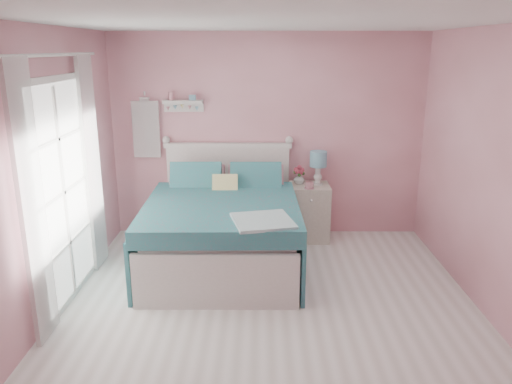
{
  "coord_description": "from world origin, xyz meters",
  "views": [
    {
      "loc": [
        -0.1,
        -4.13,
        2.4
      ],
      "look_at": [
        -0.14,
        1.2,
        0.86
      ],
      "focal_mm": 35.0,
      "sensor_mm": 36.0,
      "label": 1
    }
  ],
  "objects_px": {
    "bed": "(223,230)",
    "nightstand": "(309,212)",
    "vase": "(299,179)",
    "teacup": "(309,185)",
    "table_lamp": "(318,162)"
  },
  "relations": [
    {
      "from": "bed",
      "to": "nightstand",
      "type": "distance_m",
      "value": 1.32
    },
    {
      "from": "bed",
      "to": "table_lamp",
      "type": "distance_m",
      "value": 1.55
    },
    {
      "from": "bed",
      "to": "vase",
      "type": "xyz_separation_m",
      "value": [
        0.92,
        0.85,
        0.38
      ]
    },
    {
      "from": "vase",
      "to": "bed",
      "type": "bearing_deg",
      "value": -137.04
    },
    {
      "from": "table_lamp",
      "to": "teacup",
      "type": "height_order",
      "value": "table_lamp"
    },
    {
      "from": "vase",
      "to": "nightstand",
      "type": "bearing_deg",
      "value": -23.23
    },
    {
      "from": "bed",
      "to": "table_lamp",
      "type": "relative_size",
      "value": 4.95
    },
    {
      "from": "teacup",
      "to": "bed",
      "type": "bearing_deg",
      "value": -148.12
    },
    {
      "from": "bed",
      "to": "nightstand",
      "type": "height_order",
      "value": "bed"
    },
    {
      "from": "nightstand",
      "to": "teacup",
      "type": "height_order",
      "value": "teacup"
    },
    {
      "from": "teacup",
      "to": "nightstand",
      "type": "bearing_deg",
      "value": 81.5
    },
    {
      "from": "bed",
      "to": "vase",
      "type": "bearing_deg",
      "value": 41.79
    },
    {
      "from": "table_lamp",
      "to": "nightstand",
      "type": "bearing_deg",
      "value": -156.89
    },
    {
      "from": "nightstand",
      "to": "teacup",
      "type": "bearing_deg",
      "value": -98.5
    },
    {
      "from": "nightstand",
      "to": "vase",
      "type": "relative_size",
      "value": 5.07
    }
  ]
}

